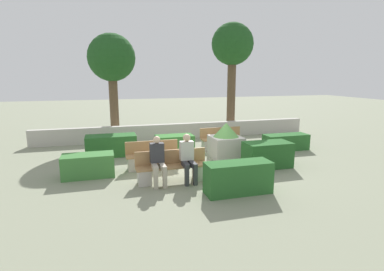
{
  "coord_description": "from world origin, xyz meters",
  "views": [
    {
      "loc": [
        -3.33,
        -9.37,
        2.96
      ],
      "look_at": [
        -0.48,
        0.5,
        0.9
      ],
      "focal_mm": 28.0,
      "sensor_mm": 36.0,
      "label": 1
    }
  ],
  "objects": [
    {
      "name": "planter_corner_left",
      "position": [
        0.8,
        0.49,
        0.6
      ],
      "size": [
        1.08,
        1.08,
        1.29
      ],
      "color": "#B7B2A8",
      "rests_on": "ground_plane"
    },
    {
      "name": "ground_plane",
      "position": [
        0.0,
        0.0,
        0.0
      ],
      "size": [
        60.0,
        60.0,
        0.0
      ],
      "primitive_type": "plane",
      "color": "gray"
    },
    {
      "name": "bench_front",
      "position": [
        -1.61,
        -1.4,
        0.35
      ],
      "size": [
        2.06,
        0.48,
        0.87
      ],
      "color": "#A37A4C",
      "rests_on": "ground_plane"
    },
    {
      "name": "perimeter_wall",
      "position": [
        0.0,
        4.33,
        0.36
      ],
      "size": [
        13.12,
        0.3,
        0.72
      ],
      "color": "#B7B2A8",
      "rests_on": "ground_plane"
    },
    {
      "name": "tree_center_left",
      "position": [
        2.97,
        5.11,
        4.34
      ],
      "size": [
        2.11,
        2.11,
        5.58
      ],
      "color": "brown",
      "rests_on": "ground_plane"
    },
    {
      "name": "hedge_block_mid_left",
      "position": [
        -3.92,
        -0.32,
        0.34
      ],
      "size": [
        1.49,
        0.72,
        0.68
      ],
      "color": "#3D7A38",
      "rests_on": "ground_plane"
    },
    {
      "name": "hedge_block_near_right",
      "position": [
        -3.21,
        1.98,
        0.39
      ],
      "size": [
        1.84,
        0.82,
        0.78
      ],
      "color": "#286028",
      "rests_on": "ground_plane"
    },
    {
      "name": "hedge_block_near_left",
      "position": [
        -0.19,
        -2.72,
        0.41
      ],
      "size": [
        1.7,
        0.63,
        0.81
      ],
      "color": "#286028",
      "rests_on": "ground_plane"
    },
    {
      "name": "tree_leftmost",
      "position": [
        -2.95,
        5.43,
        3.68
      ],
      "size": [
        2.2,
        2.2,
        4.89
      ],
      "color": "brown",
      "rests_on": "ground_plane"
    },
    {
      "name": "bench_left_side",
      "position": [
        -1.95,
        -0.04,
        0.33
      ],
      "size": [
        1.72,
        0.48,
        0.87
      ],
      "rotation": [
        0.0,
        0.0,
        -0.04
      ],
      "color": "#A37A4C",
      "rests_on": "ground_plane"
    },
    {
      "name": "bench_right_side",
      "position": [
        1.15,
        1.75,
        0.33
      ],
      "size": [
        1.75,
        0.48,
        0.87
      ],
      "rotation": [
        0.0,
        0.0,
        -0.19
      ],
      "color": "#A37A4C",
      "rests_on": "ground_plane"
    },
    {
      "name": "person_seated_man",
      "position": [
        -2.04,
        -1.54,
        0.74
      ],
      "size": [
        0.38,
        0.64,
        1.34
      ],
      "color": "#B2A893",
      "rests_on": "ground_plane"
    },
    {
      "name": "hedge_block_mid_right",
      "position": [
        -0.89,
        1.47,
        0.37
      ],
      "size": [
        1.41,
        0.74,
        0.75
      ],
      "color": "#33702D",
      "rests_on": "ground_plane"
    },
    {
      "name": "hedge_block_far_left",
      "position": [
        3.6,
        0.94,
        0.32
      ],
      "size": [
        1.81,
        0.68,
        0.63
      ],
      "color": "#286028",
      "rests_on": "ground_plane"
    },
    {
      "name": "hedge_block_far_right",
      "position": [
        1.68,
        -0.92,
        0.41
      ],
      "size": [
        1.51,
        0.81,
        0.83
      ],
      "color": "#235623",
      "rests_on": "ground_plane"
    },
    {
      "name": "person_seated_woman",
      "position": [
        -1.2,
        -1.54,
        0.75
      ],
      "size": [
        0.38,
        0.64,
        1.35
      ],
      "color": "#333338",
      "rests_on": "ground_plane"
    }
  ]
}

